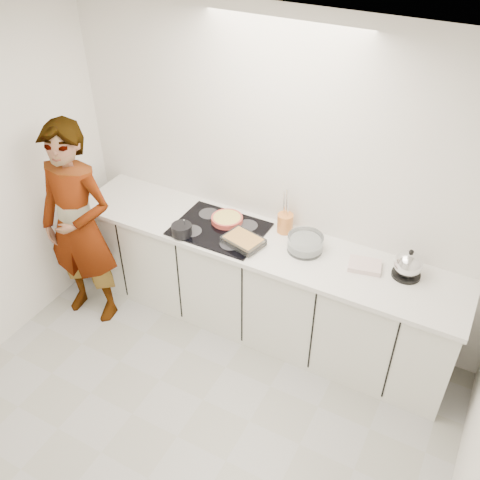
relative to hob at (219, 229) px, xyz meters
The scene contains 14 objects.
floor 1.60m from the hob, 74.48° to the right, with size 3.60×3.20×0.00m, color #ABABAA.
ceiling 2.13m from the hob, 74.48° to the right, with size 3.60×3.20×0.00m, color white.
wall_back 0.62m from the hob, 44.17° to the left, with size 3.60×0.00×2.60m, color white.
base_cabinets 0.60m from the hob, ahead, with size 3.20×0.58×0.87m, color silver.
countertop 0.35m from the hob, ahead, with size 3.24×0.64×0.04m, color white.
hob is the anchor object (origin of this frame).
tart_dish 0.12m from the hob, 86.58° to the left, with size 0.33×0.33×0.04m.
saucepan 0.31m from the hob, 136.01° to the right, with size 0.19×0.19×0.15m.
baking_dish 0.29m from the hob, 19.13° to the right, with size 0.34×0.28×0.06m.
mixing_bowl 0.71m from the hob, ahead, with size 0.28×0.28×0.13m.
tea_towel 1.18m from the hob, ahead, with size 0.23×0.17×0.04m, color white.
kettle 1.48m from the hob, ahead, with size 0.24×0.24×0.23m.
utensil_crock 0.53m from the hob, 25.90° to the left, with size 0.13×0.13×0.16m, color orange.
cook 1.15m from the hob, 153.67° to the right, with size 0.66×0.44×1.82m, color silver.
Camera 1 is at (1.44, -1.74, 3.43)m, focal length 40.00 mm.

